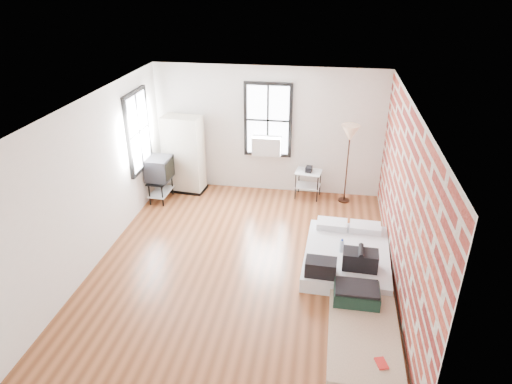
% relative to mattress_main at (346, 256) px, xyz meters
% --- Properties ---
extents(ground, '(6.00, 6.00, 0.00)m').
position_rel_mattress_main_xyz_m(ground, '(-1.74, -0.24, -0.17)').
color(ground, '#5A2E17').
rests_on(ground, ground).
extents(room_shell, '(5.02, 6.02, 2.80)m').
position_rel_mattress_main_xyz_m(room_shell, '(-1.51, 0.12, 1.57)').
color(room_shell, silver).
rests_on(room_shell, ground).
extents(mattress_main, '(1.49, 1.97, 0.61)m').
position_rel_mattress_main_xyz_m(mattress_main, '(0.00, 0.00, 0.00)').
color(mattress_main, white).
rests_on(mattress_main, ground).
extents(mattress_bare, '(0.98, 1.82, 0.39)m').
position_rel_mattress_main_xyz_m(mattress_bare, '(0.19, -1.64, -0.05)').
color(mattress_bare, '#C8B090').
rests_on(mattress_bare, ground).
extents(wardrobe, '(0.92, 0.59, 1.74)m').
position_rel_mattress_main_xyz_m(wardrobe, '(-3.58, 2.41, 0.70)').
color(wardrobe, black).
rests_on(wardrobe, ground).
extents(side_table, '(0.60, 0.51, 0.72)m').
position_rel_mattress_main_xyz_m(side_table, '(-0.80, 2.48, 0.32)').
color(side_table, black).
rests_on(side_table, ground).
extents(floor_lamp, '(0.37, 0.37, 1.72)m').
position_rel_mattress_main_xyz_m(floor_lamp, '(0.00, 2.41, 1.31)').
color(floor_lamp, black).
rests_on(floor_lamp, ground).
extents(tv_stand, '(0.51, 0.71, 0.99)m').
position_rel_mattress_main_xyz_m(tv_stand, '(-3.96, 1.84, 0.54)').
color(tv_stand, black).
rests_on(tv_stand, ground).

